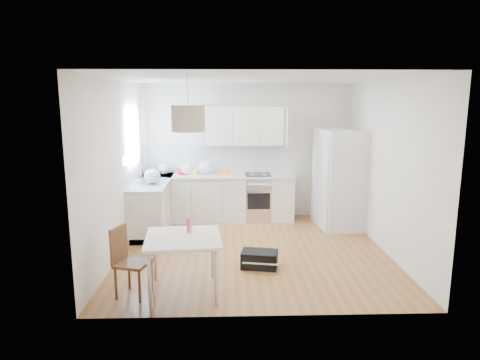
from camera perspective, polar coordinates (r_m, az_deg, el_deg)
The scene contains 29 objects.
floor at distance 6.98m, azimuth 1.76°, elevation -9.38°, with size 4.20×4.20×0.00m, color brown.
ceiling at distance 6.55m, azimuth 1.90°, elevation 13.36°, with size 4.20×4.20×0.00m, color white.
wall_back at distance 8.71m, azimuth 0.96°, elevation 3.85°, with size 4.20×4.20×0.00m, color white.
wall_left at distance 6.83m, azimuth -16.04°, elevation 1.47°, with size 4.20×4.20×0.00m, color white.
wall_right at distance 7.08m, azimuth 19.05°, elevation 1.62°, with size 4.20×4.20×0.00m, color white.
window_glassblock at distance 7.89m, azimuth -14.09°, elevation 5.72°, with size 0.02×1.00×1.00m, color #BFE0F9.
cabinets_back at distance 8.57m, azimuth -2.98°, elevation -2.47°, with size 3.00×0.60×0.88m, color silver.
cabinets_left at distance 8.10m, azimuth -11.59°, elevation -3.46°, with size 0.60×1.80×0.88m, color silver.
counter_back at distance 8.47m, azimuth -3.01°, elevation 0.56°, with size 3.02×0.64×0.04m, color #B6B8BB.
counter_left at distance 8.00m, azimuth -11.72°, elevation -0.27°, with size 0.64×1.82×0.04m, color #B6B8BB.
backsplash_back at distance 8.71m, azimuth -2.99°, elevation 2.91°, with size 3.00×0.01×0.58m, color white.
backsplash_left at distance 8.01m, azimuth -13.88°, elevation 1.90°, with size 0.01×1.80×0.58m, color white.
upper_cabinets at distance 8.50m, azimuth 0.00°, elevation 7.23°, with size 1.70×0.32×0.75m, color silver.
range_oven at distance 8.59m, azimuth 2.37°, elevation -2.43°, with size 0.50×0.61×0.88m, color silver, non-canonical shape.
sink at distance 7.95m, azimuth -11.78°, elevation -0.23°, with size 0.50×0.80×0.16m, color silver, non-canonical shape.
refrigerator at distance 8.21m, azimuth 13.31°, elevation 0.14°, with size 0.88×0.93×1.85m, color white, non-canonical shape.
dining_table at distance 5.41m, azimuth -7.58°, elevation -8.30°, with size 1.00×1.00×0.73m.
dining_chair at distance 5.50m, azimuth -14.07°, elevation -10.52°, with size 0.37×0.37×0.88m, color #452714, non-canonical shape.
drink_bottle at distance 5.51m, azimuth -6.81°, elevation -5.85°, with size 0.06×0.06×0.22m, color #E84072.
gym_bag at distance 6.31m, azimuth 2.61°, elevation -10.50°, with size 0.51×0.34×0.24m, color black.
pendant_lamp at distance 5.13m, azimuth -6.92°, elevation 8.16°, with size 0.40×0.40×0.31m, color beige.
grocery_bag_a at distance 8.65m, azimuth -10.13°, elevation 1.42°, with size 0.22×0.19×0.20m, color silver.
grocery_bag_b at distance 8.51m, azimuth -7.04°, elevation 1.45°, with size 0.25×0.21×0.23m, color silver.
grocery_bag_c at distance 8.52m, azimuth -4.55°, elevation 1.65°, with size 0.30×0.25×0.27m, color silver.
grocery_bag_d at distance 8.16m, azimuth -11.43°, elevation 0.75°, with size 0.20×0.17×0.18m, color silver.
grocery_bag_e at distance 7.75m, azimuth -11.64°, elevation 0.49°, with size 0.29×0.24×0.26m, color silver.
snack_orange at distance 8.48m, azimuth -2.09°, elevation 1.07°, with size 0.15×0.09×0.10m, color #F35915.
snack_yellow at distance 8.49m, azimuth -6.31°, elevation 1.02°, with size 0.15×0.09×0.10m, color yellow.
snack_red at distance 8.56m, azimuth -7.81°, elevation 1.12°, with size 0.17×0.11×0.12m, color red.
Camera 1 is at (-0.42, -6.53, 2.42)m, focal length 32.00 mm.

